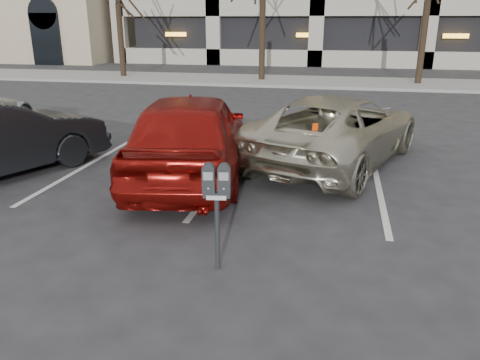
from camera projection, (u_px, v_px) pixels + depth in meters
ground at (286, 223)px, 6.67m from camera, size 140.00×140.00×0.00m
sidewalk at (326, 82)px, 21.46m from camera, size 80.00×4.00×0.12m
stall_lines at (228, 169)px, 9.07m from camera, size 16.90×5.20×0.00m
parking_meter at (217, 191)px, 5.14m from camera, size 0.33×0.17×1.25m
suv_silver at (336, 129)px, 9.31m from camera, size 3.83×5.40×1.37m
car_red at (190, 135)px, 8.40m from camera, size 2.66×4.92×1.59m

